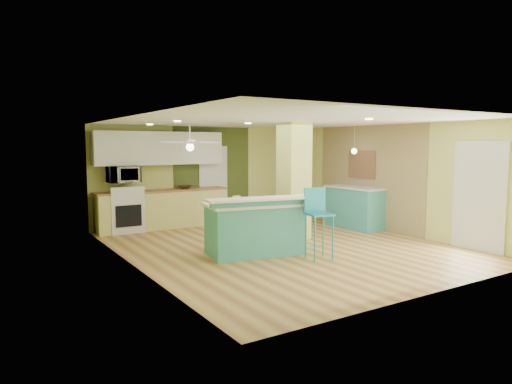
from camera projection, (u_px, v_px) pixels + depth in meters
floor at (282, 246)px, 9.19m from camera, size 6.00×7.00×0.01m
ceiling at (283, 121)px, 8.93m from camera, size 6.00×7.00×0.01m
wall_back at (206, 175)px, 12.01m from camera, size 6.00×0.01×2.50m
wall_front at (435, 203)px, 6.11m from camera, size 6.00×0.01×2.50m
wall_left at (133, 193)px, 7.47m from camera, size 0.01×7.00×2.50m
wall_right at (388, 178)px, 10.65m from camera, size 0.01×7.00×2.50m
wood_panel at (368, 177)px, 11.14m from camera, size 0.02×3.40×2.50m
olive_accent at (213, 174)px, 12.10m from camera, size 2.20×0.02×2.50m
interior_door at (213, 184)px, 12.10m from camera, size 0.82×0.05×2.00m
french_door at (479, 196)px, 8.71m from camera, size 0.04×1.08×2.10m
column at (294, 181)px, 9.82m from camera, size 0.55×0.55×2.50m
kitchen_run at (163, 209)px, 11.15m from camera, size 3.25×0.63×0.94m
stove at (125, 212)px, 10.64m from camera, size 0.76×0.66×1.08m
upper_cabinets at (160, 148)px, 11.10m from camera, size 3.20×0.34×0.80m
microwave at (123, 174)px, 10.55m from camera, size 0.70×0.48×0.39m
ceiling_fan at (190, 143)px, 10.08m from camera, size 1.41×1.41×0.61m
pendant_lamp at (354, 151)px, 11.03m from camera, size 0.14×0.14×0.69m
wall_decor at (362, 164)px, 11.27m from camera, size 0.03×0.90×0.70m
peninsula at (255, 227)px, 8.46m from camera, size 2.12×1.42×1.11m
bar_stool at (317, 211)px, 8.12m from camera, size 0.50×0.50×1.27m
side_counter at (354, 207)px, 11.21m from camera, size 0.67×1.57×1.01m
fruit_bowl at (185, 187)px, 11.39m from camera, size 0.42×0.42×0.08m
canister at (237, 200)px, 8.21m from camera, size 0.15×0.15×0.15m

